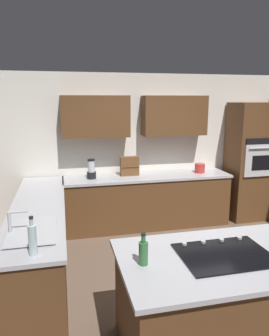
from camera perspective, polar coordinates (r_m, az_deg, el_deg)
The scene contains 16 objects.
ground_plane at distance 4.24m, azimuth 10.19°, elevation -18.72°, with size 14.00×14.00×0.00m, color brown.
wall_back at distance 5.60m, azimuth 1.91°, elevation 4.83°, with size 6.00×0.44×2.60m.
lower_cabinets_back at distance 5.51m, azimuth 2.38°, elevation -6.13°, with size 2.80×0.60×0.86m, color brown.
countertop_back at distance 5.39m, azimuth 2.42°, elevation -1.59°, with size 2.84×0.64×0.04m, color #B2B2B7.
lower_cabinets_side at distance 4.26m, azimuth -16.57°, elevation -12.40°, with size 0.60×2.90×0.86m, color brown.
countertop_side at distance 4.10m, azimuth -16.95°, elevation -6.66°, with size 0.64×2.94×0.04m, color #B2B2B7.
island_base at distance 3.08m, azimuth 15.39°, elevation -22.68°, with size 1.70×0.96×0.86m, color brown.
island_top at distance 2.85m, azimuth 15.92°, elevation -15.22°, with size 1.78×1.04×0.04m, color #B2B2B7.
wall_oven at distance 6.15m, azimuth 20.26°, elevation 1.09°, with size 0.80×0.66×2.11m.
sink_unit at distance 3.31m, azimuth -18.07°, elevation -10.65°, with size 0.46×0.70×0.23m.
cooktop at distance 2.84m, azimuth 15.90°, elevation -14.68°, with size 0.76×0.56×0.03m.
blender at distance 5.20m, azimuth -7.75°, elevation -0.41°, with size 0.15×0.15×0.32m.
spice_rack at distance 5.35m, azimuth -0.89°, elevation 0.34°, with size 0.31×0.11×0.33m.
kettle at distance 5.70m, azimuth 11.64°, elevation -0.03°, with size 0.18×0.18×0.16m, color red.
dish_soap_bottle at distance 2.81m, azimuth -17.85°, elevation -12.07°, with size 0.07×0.07×0.34m.
oil_bottle at distance 2.56m, azimuth 1.60°, elevation -14.89°, with size 0.07×0.07×0.26m.
Camera 1 is at (1.49, 3.32, 2.17)m, focal length 33.92 mm.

